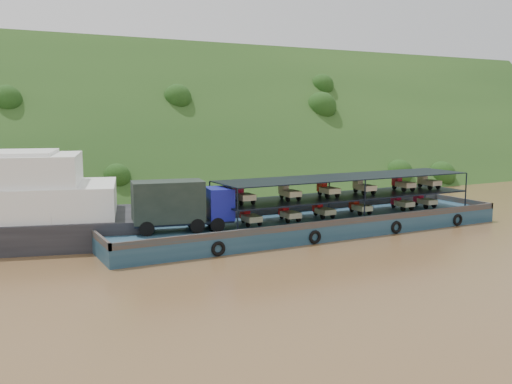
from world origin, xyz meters
name	(u,v)px	position (x,y,z in m)	size (l,w,h in m)	color
ground	(294,233)	(0.00, 0.00, 0.00)	(160.00, 160.00, 0.00)	brown
hillside	(157,185)	(0.00, 36.00, 0.00)	(140.00, 28.00, 28.00)	#1B3A15
cargo_barge	(298,220)	(-0.01, -0.57, 1.24)	(35.00, 7.18, 4.94)	#133345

